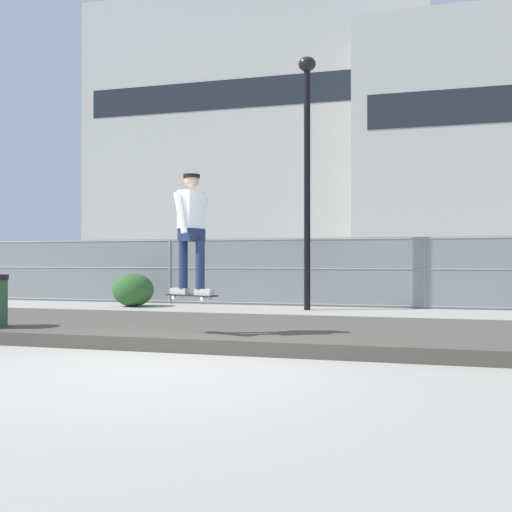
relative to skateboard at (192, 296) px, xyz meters
name	(u,v)px	position (x,y,z in m)	size (l,w,h in m)	color
ground_plane	(151,368)	(0.06, -1.47, -0.75)	(120.00, 120.00, 0.00)	#9E998E
gravel_berm	(223,330)	(0.06, 1.31, -0.65)	(14.19, 3.53, 0.20)	#4C473F
skateboard	(192,296)	(0.00, 0.00, 0.00)	(0.82, 0.43, 0.07)	black
skater	(192,225)	(0.00, 0.00, 1.01)	(0.72, 0.62, 1.75)	#B2ADA8
chain_fence	(290,272)	(0.06, 7.31, 0.18)	(21.10, 0.06, 1.85)	gray
street_lamp	(307,151)	(0.70, 6.25, 3.24)	(0.44, 0.44, 6.36)	black
parked_car_near	(177,272)	(-4.30, 9.90, 0.08)	(4.54, 2.23, 1.66)	black
parked_car_mid	(347,273)	(1.36, 10.16, 0.08)	(4.42, 1.99, 1.66)	navy
library_building	(263,146)	(-9.70, 45.09, 11.66)	(30.63, 15.33, 24.83)	#B2AFA8
shrub_left	(133,290)	(-4.03, 6.15, -0.31)	(1.15, 0.94, 0.89)	#2D5B28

